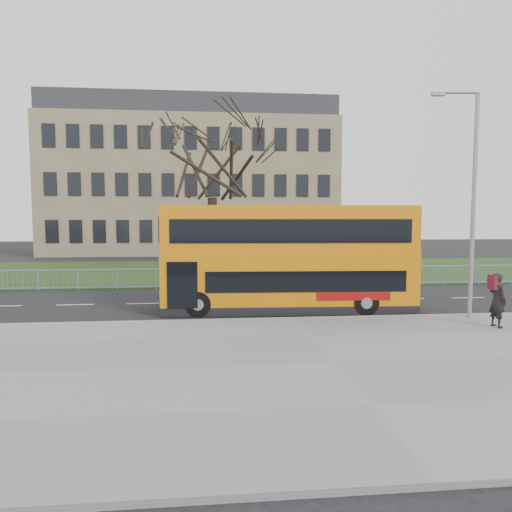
# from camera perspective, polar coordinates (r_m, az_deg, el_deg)

# --- Properties ---
(ground) EXTENTS (120.00, 120.00, 0.00)m
(ground) POSITION_cam_1_polar(r_m,az_deg,el_deg) (18.36, 4.17, -7.05)
(ground) COLOR black
(ground) RESTS_ON ground
(pavement) EXTENTS (80.00, 10.50, 0.12)m
(pavement) POSITION_cam_1_polar(r_m,az_deg,el_deg) (11.97, 9.81, -13.27)
(pavement) COLOR slate
(pavement) RESTS_ON ground
(kerb) EXTENTS (80.00, 0.20, 0.14)m
(kerb) POSITION_cam_1_polar(r_m,az_deg,el_deg) (16.86, 5.08, -7.88)
(kerb) COLOR gray
(kerb) RESTS_ON ground
(grass_verge) EXTENTS (80.00, 15.40, 0.08)m
(grass_verge) POSITION_cam_1_polar(r_m,az_deg,el_deg) (32.37, -0.11, -1.84)
(grass_verge) COLOR #1E3613
(grass_verge) RESTS_ON ground
(guard_railing) EXTENTS (40.00, 0.12, 1.10)m
(guard_railing) POSITION_cam_1_polar(r_m,az_deg,el_deg) (24.71, 1.59, -2.69)
(guard_railing) COLOR #77A0D4
(guard_railing) RESTS_ON ground
(bare_tree) EXTENTS (8.17, 8.17, 11.67)m
(bare_tree) POSITION_cam_1_polar(r_m,az_deg,el_deg) (27.80, -5.50, 9.20)
(bare_tree) COLOR black
(bare_tree) RESTS_ON grass_verge
(civic_building) EXTENTS (30.00, 15.00, 14.00)m
(civic_building) POSITION_cam_1_polar(r_m,az_deg,el_deg) (52.85, -7.75, 8.22)
(civic_building) COLOR #806A51
(civic_building) RESTS_ON ground
(yellow_bus) EXTENTS (10.08, 2.85, 4.18)m
(yellow_bus) POSITION_cam_1_polar(r_m,az_deg,el_deg) (18.42, 4.06, 0.04)
(yellow_bus) COLOR orange
(yellow_bus) RESTS_ON ground
(pedestrian) EXTENTS (0.53, 0.72, 1.82)m
(pedestrian) POSITION_cam_1_polar(r_m,az_deg,el_deg) (17.23, 27.94, -4.89)
(pedestrian) COLOR black
(pedestrian) RESTS_ON pavement
(street_lamp) EXTENTS (1.72, 0.34, 8.12)m
(street_lamp) POSITION_cam_1_polar(r_m,az_deg,el_deg) (18.31, 25.29, 6.86)
(street_lamp) COLOR gray
(street_lamp) RESTS_ON pavement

